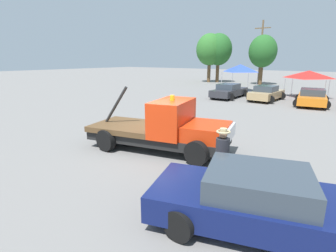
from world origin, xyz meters
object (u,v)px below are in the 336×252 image
foreground_car (267,202)px  person_near_truck (222,153)px  parked_car_charcoal (229,91)px  tree_center (218,50)px  canopy_tent_red (309,74)px  parked_car_orange (312,97)px  tree_right (263,51)px  tree_left (210,50)px  utility_pole (261,51)px  parked_car_tan (266,93)px  canopy_tent_blue (240,68)px  tow_truck (166,129)px

foreground_car → person_near_truck: 2.04m
parked_car_charcoal → tree_center: 17.78m
foreground_car → canopy_tent_red: canopy_tent_red is taller
parked_car_orange → tree_right: bearing=22.3°
foreground_car → tree_left: size_ratio=0.74×
parked_car_charcoal → foreground_car: bearing=-154.3°
tree_right → utility_pole: (-0.56, 0.88, 0.10)m
parked_car_charcoal → utility_pole: size_ratio=0.55×
parked_car_tan → tree_left: 19.51m
tree_left → tree_center: bearing=36.2°
parked_car_tan → tree_left: (-12.97, 13.93, 4.30)m
tree_left → tree_right: 7.91m
parked_car_orange → canopy_tent_blue: canopy_tent_blue is taller
foreground_car → parked_car_tan: (-5.33, 18.44, -0.00)m
person_near_truck → tree_center: tree_center is taller
parked_car_charcoal → canopy_tent_red: size_ratio=1.45×
foreground_car → parked_car_tan: same height
parked_car_charcoal → canopy_tent_blue: (-1.29, 5.87, 1.91)m
parked_car_charcoal → canopy_tent_blue: bearing=12.4°
tow_truck → tree_left: size_ratio=0.82×
foreground_car → tree_center: tree_center is taller
person_near_truck → canopy_tent_blue: (-8.41, 22.82, 1.52)m
tree_right → utility_pole: size_ratio=0.77×
canopy_tent_blue → tree_left: tree_left is taller
parked_car_tan → parked_car_orange: size_ratio=0.90×
parked_car_charcoal → parked_car_orange: size_ratio=1.00×
tree_center → parked_car_charcoal: bearing=-60.5°
parked_car_charcoal → parked_car_tan: size_ratio=1.11×
utility_pole → tree_left: bearing=-167.3°
person_near_truck → utility_pole: 34.33m
person_near_truck → tree_right: size_ratio=0.26×
tow_truck → foreground_car: bearing=-43.8°
tow_truck → utility_pole: utility_pole is taller
canopy_tent_blue → tree_center: (-7.21, 9.15, 2.39)m
person_near_truck → tree_left: 35.58m
foreground_car → tree_left: (-18.30, 32.38, 4.30)m
foreground_car → tree_right: 34.97m
utility_pole → foreground_car: bearing=-72.1°
tree_left → tree_center: tree_center is taller
person_near_truck → canopy_tent_red: size_ratio=0.52×
person_near_truck → tree_left: (-16.70, 31.17, 3.91)m
tow_truck → tree_left: 32.74m
person_near_truck → tree_right: bearing=81.0°
tow_truck → canopy_tent_blue: 21.89m
parked_car_charcoal → canopy_tent_blue: size_ratio=1.57×
canopy_tent_blue → person_near_truck: bearing=-69.8°
parked_car_orange → tree_right: (-8.73, 15.05, 3.93)m
parked_car_orange → canopy_tent_red: canopy_tent_red is taller
foreground_car → tree_left: tree_left is taller
parked_car_tan → foreground_car: bearing=-160.1°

